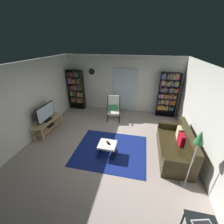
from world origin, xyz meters
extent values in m
plane|color=#AB9A92|center=(0.00, 0.00, 0.00)|extent=(7.02, 7.02, 0.00)
cube|color=silver|center=(0.00, 2.90, 1.30)|extent=(5.60, 0.06, 2.60)
cube|color=silver|center=(-2.70, 0.00, 1.30)|extent=(0.06, 6.00, 2.60)
cube|color=silver|center=(2.70, 0.00, 1.30)|extent=(0.06, 6.00, 2.60)
cube|color=silver|center=(0.19, 2.83, 1.05)|extent=(1.10, 0.01, 2.00)
cube|color=navy|center=(0.17, -0.20, 0.00)|extent=(2.24, 1.89, 0.01)
cube|color=tan|center=(-2.37, 0.34, 0.49)|extent=(0.45, 1.32, 0.02)
cube|color=tan|center=(-2.37, 0.34, 0.23)|extent=(0.41, 1.26, 0.02)
cylinder|color=tan|center=(-2.20, -0.27, 0.24)|extent=(0.05, 0.05, 0.48)
cylinder|color=tan|center=(-2.20, 0.95, 0.24)|extent=(0.05, 0.05, 0.48)
cylinder|color=tan|center=(-2.54, -0.27, 0.24)|extent=(0.05, 0.05, 0.48)
cylinder|color=tan|center=(-2.54, 0.95, 0.24)|extent=(0.05, 0.05, 0.48)
cube|color=black|center=(-2.37, 0.38, 0.27)|extent=(0.27, 0.28, 0.07)
cube|color=black|center=(-2.37, 0.34, 0.53)|extent=(0.20, 0.32, 0.05)
cube|color=black|center=(-2.37, 0.34, 0.83)|extent=(0.04, 0.95, 0.56)
cube|color=silver|center=(-2.35, 0.34, 0.83)|extent=(0.01, 0.89, 0.50)
cube|color=black|center=(-2.56, 2.62, 0.97)|extent=(0.02, 0.30, 1.93)
cube|color=black|center=(-1.83, 2.62, 0.97)|extent=(0.02, 0.30, 1.93)
cube|color=black|center=(-2.20, 2.76, 0.97)|extent=(0.74, 0.02, 1.93)
cube|color=black|center=(-2.20, 2.62, 0.02)|extent=(0.71, 0.28, 0.02)
cube|color=black|center=(-2.20, 2.62, 0.32)|extent=(0.71, 0.28, 0.02)
cube|color=black|center=(-2.20, 2.62, 0.64)|extent=(0.71, 0.28, 0.02)
cube|color=black|center=(-2.20, 2.62, 0.97)|extent=(0.71, 0.28, 0.02)
cube|color=black|center=(-2.20, 2.62, 1.29)|extent=(0.71, 0.28, 0.02)
cube|color=black|center=(-2.20, 2.62, 1.61)|extent=(0.71, 0.28, 0.02)
cube|color=black|center=(-2.20, 2.62, 1.91)|extent=(0.71, 0.28, 0.02)
cube|color=#99488E|center=(-2.52, 2.64, 0.41)|extent=(0.03, 0.12, 0.16)
cube|color=brown|center=(-2.48, 2.63, 0.46)|extent=(0.03, 0.19, 0.26)
cube|color=#A18E3F|center=(-2.45, 2.62, 0.42)|extent=(0.03, 0.22, 0.19)
cube|color=red|center=(-2.42, 2.61, 0.46)|extent=(0.04, 0.20, 0.27)
cube|color=orange|center=(-2.37, 2.61, 0.41)|extent=(0.04, 0.12, 0.16)
cube|color=#2A6CB6|center=(-2.32, 2.61, 0.46)|extent=(0.04, 0.14, 0.26)
cube|color=black|center=(-2.27, 2.63, 0.43)|extent=(0.04, 0.22, 0.21)
cube|color=red|center=(-2.23, 2.61, 0.42)|extent=(0.03, 0.11, 0.17)
cube|color=#2F793C|center=(-2.20, 2.63, 0.46)|extent=(0.03, 0.16, 0.25)
cube|color=#8E4483|center=(-2.16, 2.62, 0.44)|extent=(0.02, 0.20, 0.21)
cube|color=#3E8E46|center=(-2.12, 2.61, 0.42)|extent=(0.03, 0.20, 0.18)
cube|color=orange|center=(-2.08, 2.60, 0.42)|extent=(0.04, 0.22, 0.18)
cube|color=#447D4B|center=(-2.04, 2.61, 0.41)|extent=(0.02, 0.17, 0.16)
cube|color=brown|center=(-2.00, 2.63, 0.45)|extent=(0.04, 0.20, 0.25)
cube|color=#A0962E|center=(-1.95, 2.61, 0.46)|extent=(0.03, 0.12, 0.26)
cube|color=red|center=(-1.91, 2.64, 0.43)|extent=(0.03, 0.17, 0.19)
cube|color=#2D8C48|center=(-2.52, 2.61, 0.75)|extent=(0.04, 0.11, 0.20)
cube|color=gold|center=(-2.48, 2.62, 0.78)|extent=(0.03, 0.13, 0.25)
cube|color=olive|center=(-2.44, 2.61, 0.76)|extent=(0.03, 0.12, 0.21)
cube|color=#2867A4|center=(-2.39, 2.63, 0.79)|extent=(0.04, 0.11, 0.27)
cube|color=#223028|center=(-2.36, 2.63, 0.77)|extent=(0.03, 0.14, 0.23)
cube|color=#C32C37|center=(-2.32, 2.62, 0.75)|extent=(0.03, 0.17, 0.19)
cube|color=brown|center=(-2.28, 2.64, 0.77)|extent=(0.04, 0.20, 0.25)
cube|color=#1D2835|center=(-2.24, 2.60, 0.73)|extent=(0.04, 0.24, 0.16)
cube|color=brown|center=(-2.19, 2.63, 0.75)|extent=(0.04, 0.23, 0.19)
cube|color=red|center=(-2.15, 2.63, 0.75)|extent=(0.03, 0.14, 0.20)
cube|color=brown|center=(-2.11, 2.60, 0.78)|extent=(0.03, 0.16, 0.26)
cube|color=beige|center=(-2.07, 2.61, 0.75)|extent=(0.03, 0.21, 0.20)
cube|color=beige|center=(-2.04, 2.62, 0.76)|extent=(0.03, 0.16, 0.22)
cube|color=#387B4E|center=(-2.00, 2.61, 0.75)|extent=(0.03, 0.19, 0.20)
cube|color=gold|center=(-1.95, 2.61, 0.73)|extent=(0.04, 0.14, 0.16)
cube|color=beige|center=(-1.90, 2.62, 0.77)|extent=(0.04, 0.23, 0.24)
cube|color=gold|center=(-2.52, 2.61, 1.06)|extent=(0.03, 0.12, 0.18)
cube|color=red|center=(-2.49, 2.60, 1.06)|extent=(0.02, 0.22, 0.18)
cube|color=black|center=(-2.46, 2.63, 1.06)|extent=(0.03, 0.16, 0.17)
cube|color=red|center=(-2.41, 2.63, 1.07)|extent=(0.04, 0.18, 0.19)
cube|color=teal|center=(-2.37, 2.62, 1.06)|extent=(0.04, 0.20, 0.17)
cube|color=brown|center=(-2.33, 2.62, 1.09)|extent=(0.04, 0.20, 0.22)
cube|color=#914798|center=(-2.29, 2.64, 1.06)|extent=(0.02, 0.12, 0.18)
cube|color=#983E88|center=(-2.27, 2.62, 1.09)|extent=(0.02, 0.13, 0.24)
cube|color=gold|center=(-2.23, 2.62, 1.06)|extent=(0.02, 0.18, 0.18)
cube|color=#A19F3E|center=(-2.19, 2.62, 1.06)|extent=(0.03, 0.13, 0.17)
cube|color=red|center=(-2.16, 2.60, 1.10)|extent=(0.04, 0.12, 0.25)
cube|color=brown|center=(-2.11, 2.63, 1.09)|extent=(0.02, 0.19, 0.23)
cube|color=#579193|center=(-2.07, 2.61, 1.10)|extent=(0.04, 0.14, 0.25)
cube|color=#305BAB|center=(-2.03, 2.60, 1.07)|extent=(0.02, 0.24, 0.18)
cube|color=#448F49|center=(-1.99, 2.63, 1.10)|extent=(0.04, 0.15, 0.25)
cube|color=orange|center=(-1.95, 2.63, 1.08)|extent=(0.03, 0.23, 0.21)
cube|color=gold|center=(-1.91, 2.62, 1.11)|extent=(0.04, 0.11, 0.27)
cube|color=#A98B3D|center=(-1.87, 2.63, 1.07)|extent=(0.02, 0.14, 0.19)
cube|color=#3165B5|center=(-2.52, 2.62, 1.42)|extent=(0.03, 0.21, 0.24)
cube|color=beige|center=(-2.48, 2.62, 1.42)|extent=(0.03, 0.20, 0.26)
cube|color=gold|center=(-2.44, 2.64, 1.40)|extent=(0.04, 0.12, 0.20)
cube|color=#9C3185|center=(-2.40, 2.60, 1.43)|extent=(0.03, 0.19, 0.27)
cube|color=brown|center=(-2.36, 2.61, 1.39)|extent=(0.04, 0.22, 0.20)
cube|color=#9F943D|center=(-2.31, 2.62, 1.39)|extent=(0.04, 0.12, 0.19)
cube|color=olive|center=(-2.28, 2.60, 1.39)|extent=(0.02, 0.11, 0.19)
cube|color=olive|center=(-2.24, 2.62, 1.40)|extent=(0.04, 0.21, 0.21)
cube|color=gold|center=(-2.19, 2.63, 1.39)|extent=(0.03, 0.17, 0.19)
cube|color=#262E33|center=(-2.15, 2.60, 1.37)|extent=(0.04, 0.23, 0.16)
cube|color=teal|center=(-2.10, 2.60, 1.40)|extent=(0.02, 0.11, 0.21)
cube|color=orange|center=(-2.06, 2.63, 1.38)|extent=(0.03, 0.21, 0.16)
cube|color=#8A478F|center=(-2.04, 2.63, 1.43)|extent=(0.02, 0.14, 0.26)
cube|color=beige|center=(-2.01, 2.62, 1.42)|extent=(0.04, 0.12, 0.24)
cube|color=brown|center=(-1.96, 2.63, 1.38)|extent=(0.03, 0.22, 0.18)
cube|color=gold|center=(-1.92, 2.61, 1.43)|extent=(0.04, 0.16, 0.26)
cube|color=#1C2D24|center=(-1.88, 2.61, 1.41)|extent=(0.02, 0.20, 0.24)
cube|color=#C0362A|center=(-2.52, 2.62, 1.71)|extent=(0.03, 0.19, 0.18)
cube|color=#262B24|center=(-2.47, 2.62, 1.72)|extent=(0.04, 0.23, 0.21)
cube|color=#D43E34|center=(-2.43, 2.63, 1.71)|extent=(0.03, 0.20, 0.20)
cube|color=orange|center=(-2.38, 2.63, 1.70)|extent=(0.04, 0.12, 0.17)
cube|color=#9F4593|center=(-2.33, 2.61, 1.70)|extent=(0.04, 0.13, 0.16)
cube|color=#2E1F21|center=(-2.28, 2.64, 1.75)|extent=(0.04, 0.17, 0.27)
cube|color=#348650|center=(-2.24, 2.61, 1.73)|extent=(0.03, 0.11, 0.22)
cube|color=#973783|center=(-2.20, 2.62, 1.75)|extent=(0.02, 0.19, 0.26)
cube|color=#347E4D|center=(-2.17, 2.60, 1.70)|extent=(0.02, 0.10, 0.17)
cube|color=red|center=(-2.13, 2.62, 1.71)|extent=(0.04, 0.20, 0.19)
cube|color=#359152|center=(-2.09, 2.61, 1.73)|extent=(0.03, 0.19, 0.22)
cube|color=#325EB9|center=(-2.05, 2.60, 1.70)|extent=(0.04, 0.11, 0.17)
cube|color=#328C3C|center=(-2.00, 2.60, 1.75)|extent=(0.03, 0.12, 0.26)
cube|color=#221B31|center=(-1.96, 2.62, 1.70)|extent=(0.04, 0.19, 0.18)
cube|color=teal|center=(-1.91, 2.61, 1.74)|extent=(0.02, 0.11, 0.25)
cube|color=black|center=(1.71, 2.67, 0.99)|extent=(0.02, 0.30, 1.98)
cube|color=black|center=(2.51, 2.67, 0.99)|extent=(0.02, 0.30, 1.98)
cube|color=black|center=(2.11, 2.81, 0.99)|extent=(0.82, 0.02, 1.98)
cube|color=black|center=(2.11, 2.67, 0.02)|extent=(0.78, 0.28, 0.02)
cube|color=black|center=(2.11, 2.67, 0.28)|extent=(0.78, 0.28, 0.02)
cube|color=black|center=(2.11, 2.67, 0.57)|extent=(0.78, 0.28, 0.02)
cube|color=black|center=(2.11, 2.67, 0.85)|extent=(0.78, 0.28, 0.02)
cube|color=black|center=(2.11, 2.67, 1.13)|extent=(0.78, 0.28, 0.02)
cube|color=black|center=(2.11, 2.67, 1.42)|extent=(0.78, 0.28, 0.02)
cube|color=black|center=(2.11, 2.67, 1.70)|extent=(0.78, 0.28, 0.02)
cube|color=black|center=(2.11, 2.67, 1.97)|extent=(0.78, 0.28, 0.02)
cube|color=olive|center=(1.74, 2.67, 0.37)|extent=(0.02, 0.20, 0.16)
cube|color=orange|center=(1.78, 2.67, 0.39)|extent=(0.03, 0.14, 0.21)
cube|color=gold|center=(1.81, 2.66, 0.42)|extent=(0.02, 0.16, 0.25)
cube|color=orange|center=(1.85, 2.68, 0.39)|extent=(0.04, 0.19, 0.19)
cube|color=gold|center=(1.91, 2.67, 0.39)|extent=(0.04, 0.15, 0.21)
cube|color=#D43C34|center=(1.94, 2.67, 0.37)|extent=(0.02, 0.14, 0.16)
cube|color=gold|center=(1.97, 2.65, 0.39)|extent=(0.03, 0.16, 0.21)
cube|color=brown|center=(2.00, 2.65, 0.41)|extent=(0.02, 0.11, 0.24)
cube|color=gold|center=(2.04, 2.67, 0.37)|extent=(0.04, 0.11, 0.17)
cube|color=beige|center=(2.08, 2.66, 0.39)|extent=(0.03, 0.13, 0.19)
cube|color=#9F3E8E|center=(2.12, 2.68, 0.37)|extent=(0.03, 0.18, 0.16)
cube|color=gold|center=(2.17, 2.66, 0.41)|extent=(0.04, 0.21, 0.24)
cube|color=#2B2C2B|center=(2.22, 2.67, 0.40)|extent=(0.03, 0.11, 0.22)
cube|color=brown|center=(2.26, 2.68, 0.40)|extent=(0.02, 0.10, 0.22)
cube|color=#A2972C|center=(2.30, 2.66, 0.37)|extent=(0.03, 0.22, 0.15)
cube|color=brown|center=(2.34, 2.67, 0.38)|extent=(0.03, 0.12, 0.17)
cube|color=#3162B1|center=(2.38, 2.65, 0.37)|extent=(0.04, 0.14, 0.16)
cube|color=#2867AA|center=(2.43, 2.68, 0.37)|extent=(0.04, 0.16, 0.17)
cube|color=teal|center=(1.74, 2.66, 0.67)|extent=(0.02, 0.19, 0.20)
cube|color=#914998|center=(1.78, 2.67, 0.67)|extent=(0.03, 0.23, 0.19)
cube|color=#598BA2|center=(1.82, 2.65, 0.66)|extent=(0.03, 0.13, 0.16)
cube|color=#2C61AB|center=(1.86, 2.66, 0.66)|extent=(0.03, 0.18, 0.18)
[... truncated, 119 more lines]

